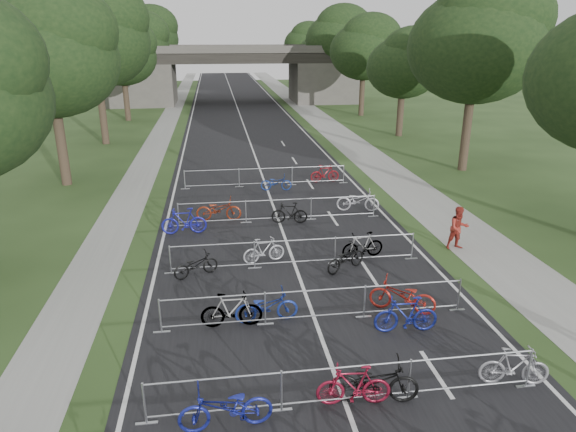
% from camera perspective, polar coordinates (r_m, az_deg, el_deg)
% --- Properties ---
extents(road, '(11.00, 140.00, 0.01)m').
position_cam_1_polar(road, '(53.20, -5.12, 10.48)').
color(road, black).
rests_on(road, ground).
extents(sidewalk_right, '(3.00, 140.00, 0.01)m').
position_cam_1_polar(sidewalk_right, '(54.21, 3.50, 10.69)').
color(sidewalk_right, gray).
rests_on(sidewalk_right, ground).
extents(sidewalk_left, '(2.00, 140.00, 0.01)m').
position_cam_1_polar(sidewalk_left, '(53.34, -13.31, 10.07)').
color(sidewalk_left, gray).
rests_on(sidewalk_left, ground).
extents(lane_markings, '(0.12, 140.00, 0.00)m').
position_cam_1_polar(lane_markings, '(53.20, -5.12, 10.48)').
color(lane_markings, silver).
rests_on(lane_markings, ground).
extents(overpass_bridge, '(31.00, 8.00, 7.05)m').
position_cam_1_polar(overpass_bridge, '(67.70, -5.96, 15.39)').
color(overpass_bridge, '#494641').
rests_on(overpass_bridge, ground).
extents(tree_left_1, '(7.56, 7.56, 11.53)m').
position_cam_1_polar(tree_left_1, '(31.62, -24.98, 16.02)').
color(tree_left_1, '#33261C').
rests_on(tree_left_1, ground).
extents(tree_right_1, '(8.18, 8.18, 12.47)m').
position_cam_1_polar(tree_right_1, '(34.30, 20.46, 17.72)').
color(tree_right_1, '#33261C').
rests_on(tree_right_1, ground).
extents(tree_left_2, '(8.40, 8.40, 12.81)m').
position_cam_1_polar(tree_left_2, '(43.28, -20.68, 18.12)').
color(tree_left_2, '#33261C').
rests_on(tree_left_2, ground).
extents(tree_right_2, '(6.16, 6.16, 9.39)m').
position_cam_1_polar(tree_right_2, '(45.34, 12.91, 16.09)').
color(tree_right_2, '#33261C').
rests_on(tree_right_2, ground).
extents(tree_left_3, '(6.72, 6.72, 10.25)m').
position_cam_1_polar(tree_left_3, '(55.12, -17.90, 16.76)').
color(tree_left_3, '#33261C').
rests_on(tree_left_3, ground).
extents(tree_right_3, '(7.17, 7.17, 10.93)m').
position_cam_1_polar(tree_right_3, '(56.69, 8.57, 17.93)').
color(tree_right_3, '#33261C').
rests_on(tree_right_3, ground).
extents(tree_left_4, '(7.56, 7.56, 11.53)m').
position_cam_1_polar(tree_left_4, '(66.97, -16.32, 17.94)').
color(tree_left_4, '#33261C').
rests_on(tree_left_4, ground).
extents(tree_right_4, '(8.18, 8.18, 12.47)m').
position_cam_1_polar(tree_right_4, '(68.28, 5.65, 19.10)').
color(tree_right_4, '#33261C').
rests_on(tree_right_4, ground).
extents(tree_left_5, '(8.40, 8.40, 12.81)m').
position_cam_1_polar(tree_left_5, '(78.88, -15.21, 18.75)').
color(tree_left_5, '#33261C').
rests_on(tree_left_5, ground).
extents(tree_right_5, '(6.16, 6.16, 9.39)m').
position_cam_1_polar(tree_right_5, '(80.03, 3.50, 17.80)').
color(tree_right_5, '#33261C').
rests_on(tree_right_5, ground).
extents(tree_left_6, '(6.72, 6.72, 10.25)m').
position_cam_1_polar(tree_left_6, '(90.84, -14.25, 17.81)').
color(tree_left_6, '#33261C').
rests_on(tree_left_6, ground).
extents(tree_right_6, '(7.17, 7.17, 10.93)m').
position_cam_1_polar(tree_right_6, '(91.80, 1.95, 18.65)').
color(tree_right_6, '#33261C').
rests_on(tree_right_6, ground).
extents(barrier_row_2, '(9.70, 0.08, 1.10)m').
position_cam_1_polar(barrier_row_2, '(12.69, 6.51, -18.17)').
color(barrier_row_2, '#ADB0B5').
rests_on(barrier_row_2, ground).
extents(barrier_row_3, '(9.70, 0.08, 1.10)m').
position_cam_1_polar(barrier_row_3, '(15.78, 3.07, -9.86)').
color(barrier_row_3, '#ADB0B5').
rests_on(barrier_row_3, ground).
extents(barrier_row_4, '(9.70, 0.08, 1.10)m').
position_cam_1_polar(barrier_row_4, '(19.31, 0.80, -4.10)').
color(barrier_row_4, '#ADB0B5').
rests_on(barrier_row_4, ground).
extents(barrier_row_5, '(9.70, 0.08, 1.10)m').
position_cam_1_polar(barrier_row_5, '(23.93, -1.04, 0.65)').
color(barrier_row_5, '#ADB0B5').
rests_on(barrier_row_5, ground).
extents(barrier_row_6, '(9.70, 0.08, 1.10)m').
position_cam_1_polar(barrier_row_6, '(29.64, -2.49, 4.36)').
color(barrier_row_6, '#ADB0B5').
rests_on(barrier_row_6, ground).
extents(bike_8, '(2.14, 0.87, 1.10)m').
position_cam_1_polar(bike_8, '(12.07, -6.94, -20.46)').
color(bike_8, navy).
rests_on(bike_8, ground).
extents(bike_9, '(1.81, 0.66, 1.06)m').
position_cam_1_polar(bike_9, '(12.72, 7.31, -18.20)').
color(bike_9, maroon).
rests_on(bike_9, ground).
extents(bike_10, '(2.22, 1.09, 1.12)m').
position_cam_1_polar(bike_10, '(12.86, 9.54, -17.68)').
color(bike_10, black).
rests_on(bike_10, ground).
extents(bike_11, '(1.80, 0.81, 1.04)m').
position_cam_1_polar(bike_11, '(14.36, 23.85, -15.08)').
color(bike_11, gray).
rests_on(bike_11, ground).
extents(bike_12, '(1.85, 0.57, 1.11)m').
position_cam_1_polar(bike_12, '(15.57, -6.30, -10.37)').
color(bike_12, '#ADB0B5').
rests_on(bike_12, ground).
extents(bike_13, '(1.97, 0.80, 1.02)m').
position_cam_1_polar(bike_13, '(15.77, -2.41, -10.03)').
color(bike_13, navy).
rests_on(bike_13, ground).
extents(bike_14, '(1.93, 0.65, 1.14)m').
position_cam_1_polar(bike_14, '(15.60, 12.97, -10.65)').
color(bike_14, navy).
rests_on(bike_14, ground).
extents(bike_15, '(2.18, 1.57, 1.09)m').
position_cam_1_polar(bike_15, '(16.64, 12.60, -8.69)').
color(bike_15, '#A01F17').
rests_on(bike_15, ground).
extents(bike_16, '(1.77, 1.22, 0.88)m').
position_cam_1_polar(bike_16, '(18.85, -10.20, -5.39)').
color(bike_16, black).
rests_on(bike_16, ground).
extents(bike_17, '(1.73, 0.84, 1.00)m').
position_cam_1_polar(bike_17, '(19.63, -2.69, -3.85)').
color(bike_17, '#B2B3BA').
rests_on(bike_17, ground).
extents(bike_18, '(1.90, 1.49, 0.96)m').
position_cam_1_polar(bike_18, '(19.11, 6.42, -4.70)').
color(bike_18, black).
rests_on(bike_18, ground).
extents(bike_19, '(1.79, 0.77, 1.04)m').
position_cam_1_polar(bike_19, '(20.23, 8.30, -3.26)').
color(bike_19, '#ADB0B5').
rests_on(bike_19, ground).
extents(bike_20, '(1.97, 0.56, 1.18)m').
position_cam_1_polar(bike_20, '(22.83, -11.49, -0.58)').
color(bike_20, '#1C1E9F').
rests_on(bike_20, ground).
extents(bike_21, '(2.16, 0.91, 1.10)m').
position_cam_1_polar(bike_21, '(24.21, -7.71, 0.71)').
color(bike_21, maroon).
rests_on(bike_21, ground).
extents(bike_22, '(1.73, 0.72, 1.01)m').
position_cam_1_polar(bike_22, '(23.67, 0.17, 0.33)').
color(bike_22, black).
rests_on(bike_22, ground).
extents(bike_23, '(2.19, 1.17, 1.10)m').
position_cam_1_polar(bike_23, '(25.55, 7.77, 1.71)').
color(bike_23, '#BCBBC4').
rests_on(bike_23, ground).
extents(bike_26, '(1.78, 0.78, 0.91)m').
position_cam_1_polar(bike_26, '(28.78, -1.32, 3.72)').
color(bike_26, navy).
rests_on(bike_26, ground).
extents(bike_27, '(1.76, 0.59, 1.04)m').
position_cam_1_polar(bike_27, '(30.50, 4.11, 4.73)').
color(bike_27, maroon).
rests_on(bike_27, ground).
extents(pedestrian_b, '(0.92, 0.74, 1.79)m').
position_cam_1_polar(pedestrian_b, '(21.83, 18.43, -1.30)').
color(pedestrian_b, maroon).
rests_on(pedestrian_b, ground).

